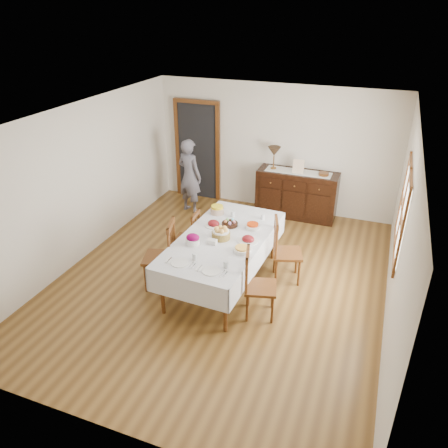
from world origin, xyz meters
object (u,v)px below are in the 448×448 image
(sideboard, at_px, (297,194))
(table_lamp, at_px, (274,152))
(chair_right_near, at_px, (257,284))
(dining_table, at_px, (223,243))
(chair_left_near, at_px, (163,254))
(chair_left_far, at_px, (189,237))
(chair_right_far, at_px, (284,250))
(person, at_px, (190,174))

(sideboard, distance_m, table_lamp, 0.98)
(chair_right_near, xyz_separation_m, sideboard, (-0.18, 3.36, -0.04))
(dining_table, relative_size, chair_left_near, 2.21)
(dining_table, relative_size, table_lamp, 5.36)
(sideboard, bearing_deg, chair_left_far, -118.30)
(chair_right_near, distance_m, table_lamp, 3.52)
(chair_left_far, height_order, table_lamp, table_lamp)
(chair_right_far, bearing_deg, sideboard, -10.65)
(sideboard, bearing_deg, person, -165.41)
(chair_left_far, bearing_deg, sideboard, 147.05)
(chair_right_near, distance_m, sideboard, 3.37)
(dining_table, distance_m, chair_left_far, 0.90)
(dining_table, height_order, chair_left_near, chair_left_near)
(chair_left_far, xyz_separation_m, chair_right_far, (1.62, 0.05, 0.06))
(chair_right_far, distance_m, table_lamp, 2.62)
(chair_left_near, bearing_deg, chair_right_near, 67.90)
(chair_left_far, distance_m, chair_right_far, 1.62)
(person, bearing_deg, chair_left_near, 122.99)
(chair_right_near, height_order, table_lamp, table_lamp)
(chair_left_near, relative_size, chair_left_far, 1.19)
(chair_right_near, relative_size, sideboard, 0.64)
(sideboard, bearing_deg, table_lamp, -179.11)
(dining_table, relative_size, person, 1.48)
(chair_left_far, distance_m, table_lamp, 2.66)
(chair_left_near, distance_m, person, 2.76)
(chair_left_far, bearing_deg, person, -160.42)
(dining_table, height_order, table_lamp, table_lamp)
(chair_left_near, relative_size, chair_right_near, 1.08)
(chair_right_near, relative_size, person, 0.62)
(dining_table, distance_m, chair_right_far, 0.98)
(chair_right_far, height_order, table_lamp, table_lamp)
(chair_left_near, xyz_separation_m, table_lamp, (0.86, 3.19, 0.76))
(sideboard, distance_m, person, 2.23)
(dining_table, xyz_separation_m, table_lamp, (0.02, 2.80, 0.59))
(chair_left_near, height_order, chair_right_near, chair_left_near)
(table_lamp, bearing_deg, chair_left_near, -105.05)
(chair_right_far, relative_size, sideboard, 0.66)
(chair_left_far, relative_size, sideboard, 0.58)
(person, distance_m, table_lamp, 1.77)
(dining_table, bearing_deg, person, 128.22)
(chair_right_near, bearing_deg, chair_left_near, 69.07)
(chair_right_near, distance_m, person, 3.65)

